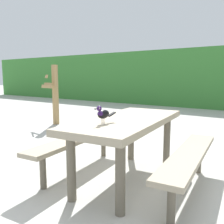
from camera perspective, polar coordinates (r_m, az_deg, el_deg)
ground_plane at (r=2.86m, az=2.15°, el=-16.86°), size 60.00×60.00×0.00m
picnic_table_foreground at (r=2.86m, az=3.52°, el=-5.05°), size 1.85×1.88×0.74m
bird_grackle at (r=2.47m, az=-2.15°, el=-0.37°), size 0.09×0.29×0.18m
stalk_post_left_side at (r=6.40m, az=-13.04°, el=4.04°), size 0.44×0.36×1.49m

